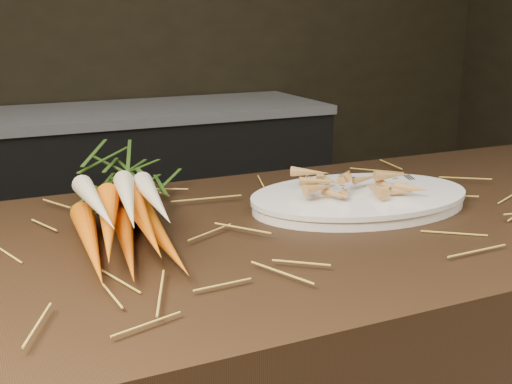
{
  "coord_description": "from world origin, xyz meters",
  "views": [
    {
      "loc": [
        -0.33,
        -0.59,
        1.24
      ],
      "look_at": [
        0.08,
        0.31,
        0.96
      ],
      "focal_mm": 45.0,
      "sensor_mm": 36.0,
      "label": 1
    }
  ],
  "objects": [
    {
      "name": "serving_platter",
      "position": [
        0.3,
        0.34,
        0.91
      ],
      "size": [
        0.42,
        0.3,
        0.02
      ],
      "primitive_type": null,
      "rotation": [
        0.0,
        0.0,
        -0.07
      ],
      "color": "white",
      "rests_on": "main_counter"
    },
    {
      "name": "back_counter",
      "position": [
        0.3,
        2.18,
        0.42
      ],
      "size": [
        1.82,
        0.62,
        0.84
      ],
      "color": "black",
      "rests_on": "ground"
    },
    {
      "name": "serving_fork",
      "position": [
        0.45,
        0.31,
        0.92
      ],
      "size": [
        0.06,
        0.15,
        0.0
      ],
      "primitive_type": "cube",
      "rotation": [
        0.0,
        0.0,
        -0.35
      ],
      "color": "silver",
      "rests_on": "serving_platter"
    },
    {
      "name": "roasted_veg_heap",
      "position": [
        0.3,
        0.34,
        0.94
      ],
      "size": [
        0.21,
        0.16,
        0.04
      ],
      "primitive_type": null,
      "rotation": [
        0.0,
        0.0,
        -0.07
      ],
      "color": "#9D6B33",
      "rests_on": "serving_platter"
    },
    {
      "name": "straw_bedding",
      "position": [
        0.0,
        0.3,
        0.91
      ],
      "size": [
        1.4,
        0.6,
        0.02
      ],
      "primitive_type": null,
      "color": "#A7892C",
      "rests_on": "main_counter"
    },
    {
      "name": "root_veg_bunch",
      "position": [
        -0.11,
        0.44,
        0.95
      ],
      "size": [
        0.24,
        0.58,
        0.1
      ],
      "rotation": [
        0.0,
        0.0,
        -0.16
      ],
      "color": "#D55312",
      "rests_on": "main_counter"
    }
  ]
}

